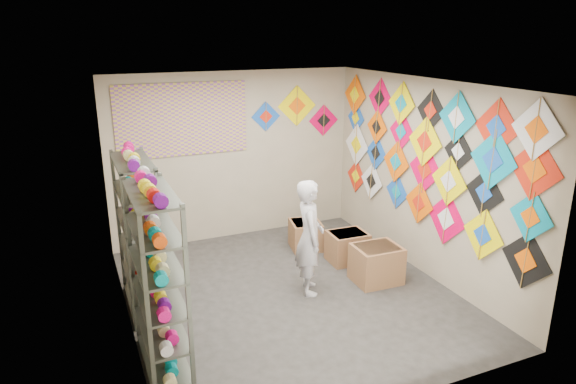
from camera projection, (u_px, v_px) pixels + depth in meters
name	position (u px, v px, depth m)	size (l,w,h in m)	color
ground	(290.00, 294.00, 6.70)	(4.50, 4.50, 0.00)	#2D2A28
room_walls	(290.00, 173.00, 6.20)	(4.50, 4.50, 4.50)	tan
shelf_rack_front	(158.00, 282.00, 4.99)	(0.40, 1.10, 1.90)	#4C5147
shelf_rack_back	(139.00, 235.00, 6.13)	(0.40, 1.10, 1.90)	#4C5147
string_spools	(147.00, 248.00, 5.53)	(0.12, 2.36, 0.12)	#F20C7F
kite_wall_display	(428.00, 159.00, 6.87)	(0.06, 4.37, 2.09)	black
back_wall_kites	(298.00, 113.00, 8.48)	(1.57, 0.02, 0.88)	blue
poster	(183.00, 120.00, 7.74)	(2.00, 0.01, 1.10)	#7E4392
shopkeeper	(310.00, 237.00, 6.57)	(0.51, 0.64, 1.52)	beige
carton_a	(376.00, 264.00, 6.97)	(0.61, 0.51, 0.51)	#9D6844
carton_b	(347.00, 247.00, 7.60)	(0.55, 0.45, 0.45)	#9D6844
carton_c	(306.00, 235.00, 8.06)	(0.45, 0.50, 0.44)	#9D6844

